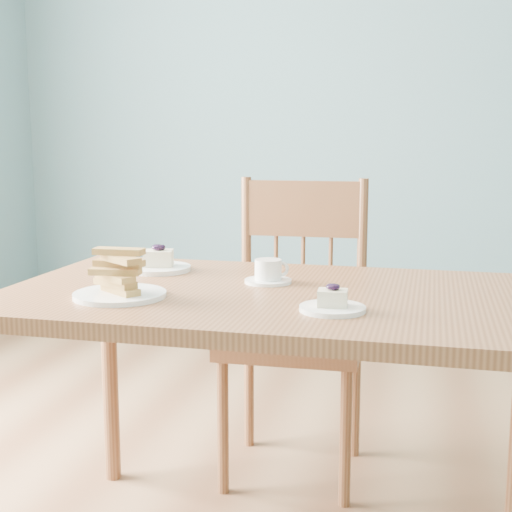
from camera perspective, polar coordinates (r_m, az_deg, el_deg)
room at (r=1.73m, az=13.05°, el=18.17°), size 5.01×5.01×2.71m
dining_table at (r=1.74m, az=1.78°, el=-5.13°), size 1.33×0.77×0.71m
dining_chair at (r=2.30m, az=3.21°, el=-5.52°), size 0.44×0.42×0.95m
cheesecake_plate_near at (r=1.53m, az=6.14°, el=-3.84°), size 0.14×0.14×0.06m
cheesecake_plate_far at (r=2.00m, az=-7.79°, el=-0.64°), size 0.18×0.18×0.07m
coffee_cup at (r=1.82m, az=1.02°, el=-1.36°), size 0.12×0.12×0.06m
biscotti_plate at (r=1.68m, az=-10.88°, el=-1.98°), size 0.22×0.22×0.11m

